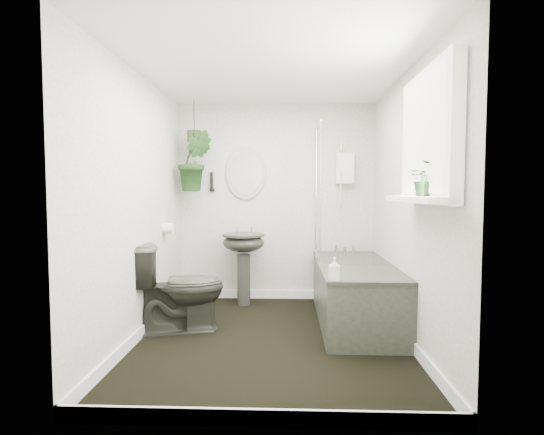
{
  "coord_description": "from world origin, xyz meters",
  "views": [
    {
      "loc": [
        0.14,
        -3.62,
        1.28
      ],
      "look_at": [
        0.0,
        0.15,
        1.05
      ],
      "focal_mm": 28.0,
      "sensor_mm": 36.0,
      "label": 1
    }
  ],
  "objects": [
    {
      "name": "floor",
      "position": [
        0.0,
        0.0,
        -0.01
      ],
      "size": [
        2.3,
        2.8,
        0.02
      ],
      "primitive_type": "cube",
      "color": "black",
      "rests_on": "ground"
    },
    {
      "name": "ceiling",
      "position": [
        0.0,
        0.0,
        2.31
      ],
      "size": [
        2.3,
        2.8,
        0.02
      ],
      "primitive_type": "cube",
      "color": "white",
      "rests_on": "ground"
    },
    {
      "name": "wall_back",
      "position": [
        0.0,
        1.41,
        1.15
      ],
      "size": [
        2.3,
        0.02,
        2.3
      ],
      "primitive_type": "cube",
      "color": "silver",
      "rests_on": "ground"
    },
    {
      "name": "wall_front",
      "position": [
        0.0,
        -1.41,
        1.15
      ],
      "size": [
        2.3,
        0.02,
        2.3
      ],
      "primitive_type": "cube",
      "color": "silver",
      "rests_on": "ground"
    },
    {
      "name": "wall_left",
      "position": [
        -1.16,
        0.0,
        1.15
      ],
      "size": [
        0.02,
        2.8,
        2.3
      ],
      "primitive_type": "cube",
      "color": "silver",
      "rests_on": "ground"
    },
    {
      "name": "wall_right",
      "position": [
        1.16,
        0.0,
        1.15
      ],
      "size": [
        0.02,
        2.8,
        2.3
      ],
      "primitive_type": "cube",
      "color": "silver",
      "rests_on": "ground"
    },
    {
      "name": "skirting",
      "position": [
        0.0,
        0.0,
        0.05
      ],
      "size": [
        2.3,
        2.8,
        0.1
      ],
      "primitive_type": "cube",
      "color": "white",
      "rests_on": "floor"
    },
    {
      "name": "bathtub",
      "position": [
        0.8,
        0.5,
        0.29
      ],
      "size": [
        0.72,
        1.72,
        0.58
      ],
      "primitive_type": null,
      "color": "#292A22",
      "rests_on": "floor"
    },
    {
      "name": "bath_screen",
      "position": [
        0.47,
        0.99,
        1.28
      ],
      "size": [
        0.04,
        0.72,
        1.4
      ],
      "primitive_type": null,
      "color": "silver",
      "rests_on": "bathtub"
    },
    {
      "name": "shower_box",
      "position": [
        0.8,
        1.34,
        1.55
      ],
      "size": [
        0.2,
        0.1,
        0.35
      ],
      "primitive_type": "cube",
      "color": "white",
      "rests_on": "wall_back"
    },
    {
      "name": "oval_mirror",
      "position": [
        -0.36,
        1.37,
        1.5
      ],
      "size": [
        0.46,
        0.03,
        0.62
      ],
      "primitive_type": "ellipsoid",
      "color": "#B4A899",
      "rests_on": "wall_back"
    },
    {
      "name": "wall_sconce",
      "position": [
        -0.76,
        1.36,
        1.4
      ],
      "size": [
        0.04,
        0.04,
        0.22
      ],
      "primitive_type": "cylinder",
      "color": "black",
      "rests_on": "wall_back"
    },
    {
      "name": "toilet_roll_holder",
      "position": [
        -1.1,
        0.7,
        0.9
      ],
      "size": [
        0.11,
        0.11,
        0.11
      ],
      "primitive_type": "cylinder",
      "rotation": [
        0.0,
        1.57,
        0.0
      ],
      "color": "white",
      "rests_on": "wall_left"
    },
    {
      "name": "window_recess",
      "position": [
        1.09,
        -0.7,
        1.65
      ],
      "size": [
        0.08,
        1.0,
        0.9
      ],
      "primitive_type": "cube",
      "color": "white",
      "rests_on": "wall_right"
    },
    {
      "name": "window_sill",
      "position": [
        1.02,
        -0.7,
        1.23
      ],
      "size": [
        0.18,
        1.0,
        0.04
      ],
      "primitive_type": "cube",
      "color": "white",
      "rests_on": "wall_right"
    },
    {
      "name": "window_blinds",
      "position": [
        1.04,
        -0.7,
        1.65
      ],
      "size": [
        0.01,
        0.86,
        0.76
      ],
      "primitive_type": "cube",
      "color": "white",
      "rests_on": "wall_right"
    },
    {
      "name": "toilet",
      "position": [
        -0.85,
        0.18,
        0.41
      ],
      "size": [
        0.89,
        0.65,
        0.81
      ],
      "primitive_type": "imported",
      "rotation": [
        0.0,
        0.0,
        1.84
      ],
      "color": "#292A22",
      "rests_on": "floor"
    },
    {
      "name": "pedestal_sink",
      "position": [
        -0.36,
        1.1,
        0.41
      ],
      "size": [
        0.56,
        0.51,
        0.81
      ],
      "primitive_type": null,
      "rotation": [
        0.0,
        0.0,
        -0.25
      ],
      "color": "#292A22",
      "rests_on": "floor"
    },
    {
      "name": "sill_plant",
      "position": [
        1.04,
        -0.83,
        1.36
      ],
      "size": [
        0.25,
        0.24,
        0.23
      ],
      "primitive_type": "imported",
      "rotation": [
        0.0,
        0.0,
        -0.35
      ],
      "color": "black",
      "rests_on": "window_sill"
    },
    {
      "name": "hanging_plant",
      "position": [
        -0.9,
        1.11,
        1.62
      ],
      "size": [
        0.41,
        0.35,
        0.68
      ],
      "primitive_type": "imported",
      "rotation": [
        0.0,
        0.0,
        0.16
      ],
      "color": "black",
      "rests_on": "ceiling"
    },
    {
      "name": "soap_bottle",
      "position": [
        0.51,
        -0.29,
        0.67
      ],
      "size": [
        0.08,
        0.09,
        0.18
      ],
      "primitive_type": "imported",
      "rotation": [
        0.0,
        0.0,
        0.03
      ],
      "color": "black",
      "rests_on": "bathtub"
    },
    {
      "name": "hanging_pot",
      "position": [
        -0.9,
        1.11,
        1.9
      ],
      "size": [
        0.16,
        0.16,
        0.12
      ],
      "primitive_type": "cylinder",
      "color": "#423022",
      "rests_on": "ceiling"
    }
  ]
}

